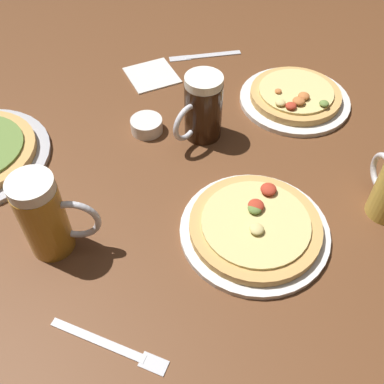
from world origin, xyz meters
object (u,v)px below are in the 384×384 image
Objects in this scene: pizza_plate_side at (295,97)px; fork_left at (111,345)px; beer_mug_dark at (202,108)px; knife_right at (205,55)px; pizza_plate_near at (255,227)px; napkin_folded at (152,75)px; ramekin_sauce at (147,125)px; beer_mug_amber at (45,216)px.

pizza_plate_side is 1.51× the size of fork_left.
beer_mug_dark reaches higher than knife_right.
pizza_plate_near and pizza_plate_side have the same top height.
napkin_folded is at bearing 84.63° from beer_mug_dark.
fork_left is 0.86m from knife_right.
ramekin_sauce is (-0.10, 0.08, -0.06)m from beer_mug_dark.
fork_left is (-0.68, -0.30, -0.01)m from pizza_plate_side.
ramekin_sauce reaches higher than fork_left.
fork_left is (-0.01, -0.23, -0.08)m from beer_mug_amber.
pizza_plate_near reaches higher than napkin_folded.
fork_left is (-0.31, -0.42, -0.01)m from ramekin_sauce.
napkin_folded is (0.43, 0.37, -0.08)m from beer_mug_amber.
beer_mug_dark is at bearing 39.13° from fork_left.
pizza_plate_side is at bearing -51.58° from napkin_folded.
pizza_plate_side is 0.38m from napkin_folded.
beer_mug_dark is at bearing -40.36° from ramekin_sauce.
pizza_plate_near is 2.24× the size of napkin_folded.
beer_mug_amber is (-0.67, -0.07, 0.07)m from pizza_plate_side.
ramekin_sauce is 0.35m from knife_right.
pizza_plate_near is 1.46× the size of knife_right.
beer_mug_amber is 0.89× the size of knife_right.
pizza_plate_side is at bearing -6.74° from beer_mug_dark.
pizza_plate_near is at bearing -143.03° from pizza_plate_side.
fork_left is 0.93× the size of knife_right.
pizza_plate_near is 0.37m from ramekin_sauce.
pizza_plate_side is 0.31m from knife_right.
beer_mug_amber is 0.58m from napkin_folded.
napkin_folded is at bearing 54.15° from fork_left.
knife_right is at bearing 31.79° from ramekin_sauce.
pizza_plate_side is 3.69× the size of ramekin_sauce.
pizza_plate_near is 1.84× the size of beer_mug_dark.
ramekin_sauce is 0.58× the size of napkin_folded.
pizza_plate_side is 1.77× the size of beer_mug_dark.
beer_mug_dark is (-0.26, 0.03, 0.06)m from pizza_plate_side.
knife_right is (0.30, 0.18, -0.01)m from ramekin_sauce.
fork_left is at bearing -172.30° from pizza_plate_near.
ramekin_sauce is at bearing 162.40° from pizza_plate_side.
pizza_plate_side is 1.40× the size of knife_right.
beer_mug_dark is 1.22× the size of napkin_folded.
beer_mug_amber is at bearing -148.52° from knife_right.
napkin_folded reaches higher than fork_left.
fork_left is (-0.41, -0.34, -0.07)m from beer_mug_dark.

